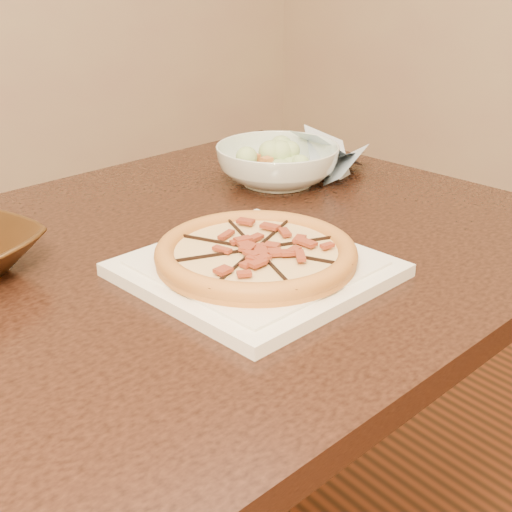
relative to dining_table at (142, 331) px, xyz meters
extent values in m
cube|color=#341A11|center=(0.00, 0.00, 0.08)|extent=(1.46, 1.03, 0.04)
cylinder|color=#341A11|center=(0.61, 0.36, -0.29)|extent=(0.07, 0.07, 0.71)
cube|color=silver|center=(0.12, -0.12, 0.11)|extent=(0.34, 0.34, 0.02)
cube|color=silver|center=(0.12, -0.12, 0.12)|extent=(0.29, 0.29, 0.00)
cylinder|color=#BD7C34|center=(0.12, -0.12, 0.13)|extent=(0.27, 0.27, 0.01)
torus|color=#BD7C34|center=(0.12, -0.12, 0.14)|extent=(0.28, 0.28, 0.03)
cylinder|color=#DFB974|center=(0.12, -0.12, 0.14)|extent=(0.22, 0.22, 0.01)
cube|color=black|center=(0.12, -0.12, 0.14)|extent=(0.09, 0.26, 0.01)
cube|color=black|center=(0.12, -0.12, 0.14)|extent=(0.13, 0.24, 0.01)
cube|color=black|center=(0.12, -0.12, 0.14)|extent=(0.26, 0.09, 0.01)
cube|color=black|center=(0.12, -0.12, 0.14)|extent=(0.24, 0.13, 0.01)
cube|color=#913A1C|center=(0.13, -0.13, 0.15)|extent=(0.03, 0.02, 0.00)
cube|color=#913A1C|center=(0.16, -0.13, 0.15)|extent=(0.03, 0.02, 0.00)
cube|color=#913A1C|center=(0.19, -0.12, 0.15)|extent=(0.03, 0.02, 0.00)
cube|color=#913A1C|center=(0.14, -0.12, 0.15)|extent=(0.03, 0.02, 0.00)
cube|color=#913A1C|center=(0.16, -0.10, 0.15)|extent=(0.03, 0.02, 0.00)
cube|color=#913A1C|center=(0.17, -0.07, 0.15)|extent=(0.03, 0.03, 0.00)
cube|color=#913A1C|center=(0.13, -0.10, 0.15)|extent=(0.02, 0.03, 0.00)
cube|color=#913A1C|center=(0.14, -0.07, 0.15)|extent=(0.02, 0.03, 0.00)
cube|color=#913A1C|center=(0.13, -0.04, 0.15)|extent=(0.02, 0.03, 0.00)
cube|color=#913A1C|center=(0.11, -0.08, 0.15)|extent=(0.02, 0.02, 0.00)
cube|color=#913A1C|center=(0.10, -0.06, 0.15)|extent=(0.02, 0.03, 0.00)
cube|color=#913A1C|center=(0.10, -0.10, 0.15)|extent=(0.02, 0.03, 0.00)
cube|color=#913A1C|center=(0.08, -0.09, 0.15)|extent=(0.03, 0.03, 0.00)
cube|color=#913A1C|center=(0.05, -0.08, 0.15)|extent=(0.03, 0.03, 0.00)
cube|color=#913A1C|center=(0.09, -0.11, 0.15)|extent=(0.03, 0.02, 0.00)
cube|color=#913A1C|center=(0.06, -0.11, 0.15)|extent=(0.03, 0.02, 0.00)
cube|color=#913A1C|center=(0.03, -0.13, 0.15)|extent=(0.02, 0.01, 0.00)
cube|color=#913A1C|center=(0.08, -0.13, 0.15)|extent=(0.03, 0.02, 0.00)
cube|color=#913A1C|center=(0.06, -0.15, 0.15)|extent=(0.03, 0.02, 0.00)
cube|color=#913A1C|center=(0.10, -0.14, 0.15)|extent=(0.03, 0.03, 0.00)
cube|color=#913A1C|center=(0.09, -0.16, 0.15)|extent=(0.03, 0.03, 0.00)
cube|color=#913A1C|center=(0.08, -0.19, 0.15)|extent=(0.02, 0.03, 0.00)
cube|color=#913A1C|center=(0.11, -0.15, 0.15)|extent=(0.02, 0.03, 0.00)
cube|color=#913A1C|center=(0.11, -0.18, 0.15)|extent=(0.01, 0.02, 0.00)
cube|color=#913A1C|center=(0.13, -0.20, 0.15)|extent=(0.02, 0.03, 0.00)
cube|color=#913A1C|center=(0.13, -0.16, 0.15)|extent=(0.02, 0.03, 0.00)
cube|color=#913A1C|center=(0.15, -0.18, 0.15)|extent=(0.03, 0.03, 0.00)
cube|color=#913A1C|center=(0.18, -0.18, 0.15)|extent=(0.03, 0.03, 0.00)
cube|color=#913A1C|center=(0.15, -0.15, 0.15)|extent=(0.03, 0.02, 0.00)
imported|color=silver|center=(0.40, 0.17, 0.14)|extent=(0.31, 0.31, 0.07)
sphere|color=#A5C67D|center=(0.40, 0.17, 0.19)|extent=(0.04, 0.04, 0.04)
sphere|color=#A5C67D|center=(0.42, 0.18, 0.19)|extent=(0.04, 0.04, 0.04)
sphere|color=#A5C67D|center=(0.43, 0.21, 0.19)|extent=(0.04, 0.04, 0.04)
sphere|color=#A5C67D|center=(0.41, 0.18, 0.19)|extent=(0.04, 0.04, 0.04)
sphere|color=#A5C67D|center=(0.40, 0.21, 0.19)|extent=(0.04, 0.04, 0.04)
sphere|color=#A5C67D|center=(0.40, 0.17, 0.19)|extent=(0.04, 0.04, 0.04)
sphere|color=#A5C67D|center=(0.38, 0.18, 0.19)|extent=(0.04, 0.04, 0.04)
sphere|color=#A5C67D|center=(0.36, 0.17, 0.19)|extent=(0.04, 0.04, 0.04)
sphere|color=#A5C67D|center=(0.39, 0.17, 0.19)|extent=(0.04, 0.04, 0.04)
sphere|color=#A5C67D|center=(0.38, 0.14, 0.19)|extent=(0.04, 0.04, 0.04)
sphere|color=#A5C67D|center=(0.40, 0.17, 0.19)|extent=(0.04, 0.04, 0.04)
sphere|color=#A5C67D|center=(0.41, 0.15, 0.19)|extent=(0.04, 0.04, 0.04)
sphere|color=#A5C67D|center=(0.43, 0.13, 0.19)|extent=(0.04, 0.04, 0.04)
sphere|color=#A5C67D|center=(0.42, 0.16, 0.19)|extent=(0.04, 0.04, 0.04)
cube|color=#BF6830|center=(0.43, 0.20, 0.18)|extent=(0.02, 0.02, 0.01)
cube|color=#BF6830|center=(0.38, 0.20, 0.18)|extent=(0.02, 0.02, 0.01)
cube|color=#BF6830|center=(0.38, 0.15, 0.18)|extent=(0.02, 0.02, 0.01)
cube|color=#BF6830|center=(0.43, 0.15, 0.18)|extent=(0.02, 0.02, 0.01)
camera|label=1|loc=(-0.44, -0.82, 0.53)|focal=50.00mm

